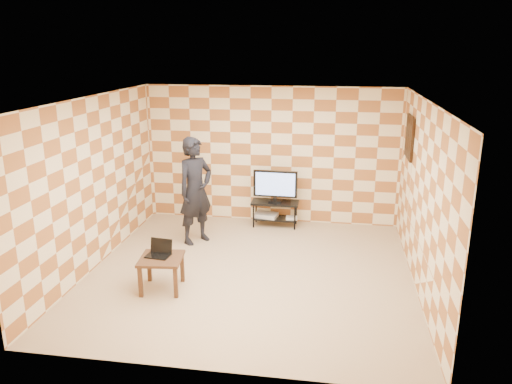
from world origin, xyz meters
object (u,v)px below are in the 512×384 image
tv_stand (275,208)px  person (195,191)px  tv (275,185)px  side_table (161,263)px

tv_stand → person: bearing=-141.7°
tv → side_table: tv is taller
tv_stand → side_table: size_ratio=1.38×
tv_stand → person: (-1.30, -1.03, 0.60)m
side_table → person: person is taller
tv_stand → person: 1.77m
tv_stand → side_table: same height
tv → side_table: 3.21m
side_table → tv: bearing=65.7°
tv → person: bearing=-141.8°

